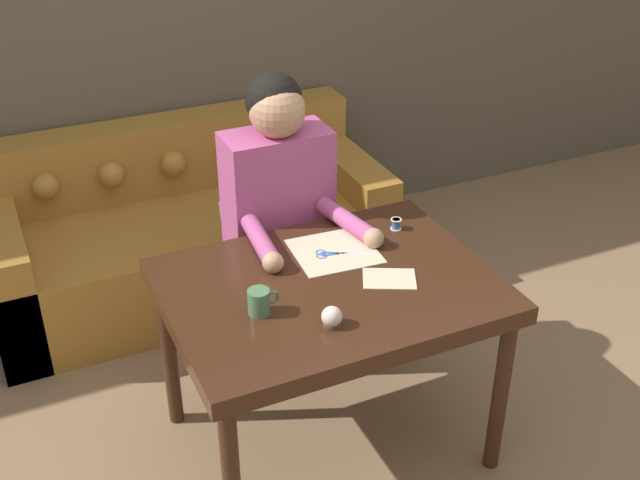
{
  "coord_description": "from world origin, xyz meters",
  "views": [
    {
      "loc": [
        -0.93,
        -2.1,
        2.34
      ],
      "look_at": [
        0.12,
        0.19,
        0.87
      ],
      "focal_mm": 45.0,
      "sensor_mm": 36.0,
      "label": 1
    }
  ],
  "objects_px": {
    "couch": "(187,233)",
    "mug": "(260,302)",
    "person": "(280,222)",
    "thread_spool": "(396,224)",
    "dining_table": "(329,301)",
    "scissors": "(333,254)",
    "pin_cushion": "(332,317)"
  },
  "relations": [
    {
      "from": "couch",
      "to": "pin_cushion",
      "type": "height_order",
      "value": "pin_cushion"
    },
    {
      "from": "person",
      "to": "thread_spool",
      "type": "distance_m",
      "value": 0.51
    },
    {
      "from": "couch",
      "to": "mug",
      "type": "relative_size",
      "value": 17.38
    },
    {
      "from": "person",
      "to": "mug",
      "type": "relative_size",
      "value": 11.93
    },
    {
      "from": "dining_table",
      "to": "pin_cushion",
      "type": "bearing_deg",
      "value": -113.55
    },
    {
      "from": "person",
      "to": "mug",
      "type": "height_order",
      "value": "person"
    },
    {
      "from": "dining_table",
      "to": "person",
      "type": "bearing_deg",
      "value": 85.57
    },
    {
      "from": "mug",
      "to": "dining_table",
      "type": "bearing_deg",
      "value": 13.63
    },
    {
      "from": "person",
      "to": "pin_cushion",
      "type": "relative_size",
      "value": 18.85
    },
    {
      "from": "couch",
      "to": "thread_spool",
      "type": "relative_size",
      "value": 43.64
    },
    {
      "from": "scissors",
      "to": "dining_table",
      "type": "bearing_deg",
      "value": -118.71
    },
    {
      "from": "couch",
      "to": "person",
      "type": "relative_size",
      "value": 1.46
    },
    {
      "from": "couch",
      "to": "pin_cushion",
      "type": "distance_m",
      "value": 1.68
    },
    {
      "from": "pin_cushion",
      "to": "scissors",
      "type": "bearing_deg",
      "value": 64.26
    },
    {
      "from": "dining_table",
      "to": "thread_spool",
      "type": "height_order",
      "value": "thread_spool"
    },
    {
      "from": "couch",
      "to": "scissors",
      "type": "relative_size",
      "value": 9.56
    },
    {
      "from": "person",
      "to": "pin_cushion",
      "type": "distance_m",
      "value": 0.85
    },
    {
      "from": "scissors",
      "to": "thread_spool",
      "type": "xyz_separation_m",
      "value": [
        0.31,
        0.07,
        0.02
      ]
    },
    {
      "from": "couch",
      "to": "person",
      "type": "distance_m",
      "value": 0.9
    },
    {
      "from": "mug",
      "to": "thread_spool",
      "type": "xyz_separation_m",
      "value": [
        0.7,
        0.31,
        -0.02
      ]
    },
    {
      "from": "dining_table",
      "to": "mug",
      "type": "xyz_separation_m",
      "value": [
        -0.29,
        -0.07,
        0.13
      ]
    },
    {
      "from": "dining_table",
      "to": "person",
      "type": "height_order",
      "value": "person"
    },
    {
      "from": "person",
      "to": "scissors",
      "type": "height_order",
      "value": "person"
    },
    {
      "from": "thread_spool",
      "to": "dining_table",
      "type": "bearing_deg",
      "value": -149.43
    },
    {
      "from": "person",
      "to": "thread_spool",
      "type": "bearing_deg",
      "value": -44.36
    },
    {
      "from": "couch",
      "to": "mug",
      "type": "bearing_deg",
      "value": -95.12
    },
    {
      "from": "person",
      "to": "pin_cushion",
      "type": "height_order",
      "value": "person"
    },
    {
      "from": "person",
      "to": "thread_spool",
      "type": "height_order",
      "value": "person"
    },
    {
      "from": "thread_spool",
      "to": "mug",
      "type": "bearing_deg",
      "value": -156.03
    },
    {
      "from": "mug",
      "to": "pin_cushion",
      "type": "bearing_deg",
      "value": -41.24
    },
    {
      "from": "scissors",
      "to": "pin_cushion",
      "type": "relative_size",
      "value": 2.87
    },
    {
      "from": "dining_table",
      "to": "thread_spool",
      "type": "distance_m",
      "value": 0.48
    }
  ]
}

